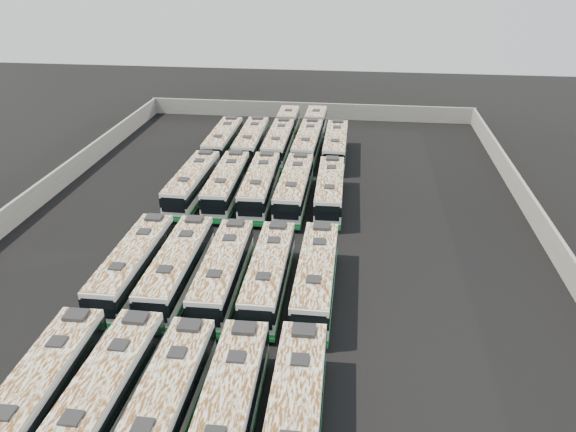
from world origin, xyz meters
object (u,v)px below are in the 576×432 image
Objects in this scene: bus_midfront_left at (178,268)px; bus_midfront_far_right at (316,277)px; bus_front_far_right at (295,419)px; bus_midfront_far_left at (133,265)px; bus_front_far_left at (38,396)px; bus_back_far_right at (336,145)px; bus_front_center at (164,408)px; bus_midback_right at (294,188)px; bus_midback_center at (260,186)px; bus_front_right at (228,415)px; bus_midback_far_left at (193,183)px; bus_back_left at (251,142)px; bus_front_left at (101,401)px; bus_back_center at (282,135)px; bus_back_right at (311,136)px; bus_back_far_left at (223,141)px; bus_midfront_right at (269,274)px; bus_midback_left at (227,184)px; bus_midfront_center at (223,272)px; bus_midback_far_right at (330,190)px.

bus_midfront_far_right is at bearing -0.65° from bus_midfront_left.
bus_front_far_right reaches higher than bus_midfront_far_left.
bus_front_far_left is 1.02× the size of bus_back_far_right.
bus_midback_right reaches higher than bus_front_center.
bus_front_right is at bearing -84.83° from bus_midback_center.
bus_front_right is at bearing -69.84° from bus_midback_far_left.
bus_front_far_left reaches higher than bus_front_center.
bus_back_left reaches higher than bus_midfront_far_right.
bus_front_left is 0.67× the size of bus_back_center.
bus_back_far_right is (-0.01, 28.09, -0.02)m from bus_midfront_far_right.
bus_midback_center reaches higher than bus_back_right.
bus_back_right is (9.83, 3.03, 0.03)m from bus_back_far_left.
bus_midfront_right is 0.64× the size of bus_back_center.
bus_midfront_right is 0.98× the size of bus_midback_left.
bus_back_right is (6.54, 43.90, -0.03)m from bus_front_left.
bus_midfront_center is at bearing -178.52° from bus_midfront_right.
bus_back_left is (-6.42, 12.87, -0.03)m from bus_midback_right.
bus_back_left is at bearing 84.21° from bus_front_far_left.
bus_midfront_center is at bearing 102.92° from bus_front_right.
bus_back_left is at bearing -179.88° from bus_back_far_right.
bus_midfront_far_right is (12.93, 12.85, -0.01)m from bus_front_far_left.
bus_front_far_left is at bearing -127.32° from bus_midfront_right.
bus_midback_right reaches higher than bus_front_right.
bus_front_center is at bearing -84.41° from bus_midback_left.
bus_back_right is (3.33, 43.92, 0.02)m from bus_front_center.
bus_midback_right is at bearing -4.01° from bus_midback_center.
bus_midback_right is at bearing -64.45° from bus_back_left.
bus_midback_far_left reaches higher than bus_midback_far_right.
bus_front_right is 0.66× the size of bus_back_center.
bus_midfront_right is 29.69m from bus_back_far_left.
bus_midfront_left is at bearing -112.86° from bus_midback_right.
bus_midback_far_left is at bearing 130.40° from bus_midfront_far_right.
bus_midfront_far_left is 1.01× the size of bus_back_far_left.
bus_midfront_far_left is at bearing -102.94° from bus_midback_left.
bus_midfront_far_right is at bearing -72.00° from bus_back_left.
bus_front_left is at bearing -117.02° from bus_midfront_right.
bus_midfront_far_right reaches higher than bus_midback_far_left.
bus_front_right is 1.00× the size of bus_back_left.
bus_midback_right is (6.45, -0.18, 0.04)m from bus_midback_left.
bus_back_right is (-3.10, 43.92, -0.04)m from bus_front_far_right.
bus_back_far_left is (-3.22, 28.06, -0.03)m from bus_midfront_left.
bus_midback_far_left is at bearing 122.05° from bus_midfront_right.
bus_back_far_right is (6.43, 40.87, 0.01)m from bus_front_center.
bus_front_far_left is at bearing -115.69° from bus_midback_far_right.
bus_front_far_left reaches higher than bus_front_right.
bus_midfront_left is 29.68m from bus_back_far_right.
bus_midback_far_left is at bearing 103.36° from bus_front_center.
bus_midback_right reaches higher than bus_midfront_far_left.
bus_midfront_far_left is at bearing 105.59° from bus_front_left.
bus_front_far_left is 44.42m from bus_back_center.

